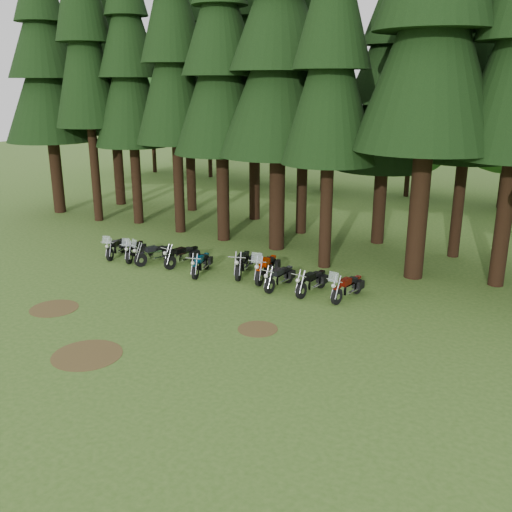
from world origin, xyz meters
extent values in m
plane|color=#385B1D|center=(0.00, 0.00, 0.00)|extent=(120.00, 120.00, 0.00)
cylinder|color=black|center=(-16.20, 9.28, 2.76)|extent=(0.73, 0.73, 5.51)
cone|color=black|center=(-16.20, 9.28, 8.04)|extent=(5.49, 5.49, 6.89)
cone|color=black|center=(-16.20, 9.28, 11.29)|extent=(4.39, 4.39, 5.82)
cylinder|color=black|center=(-12.29, 8.98, 3.39)|extent=(0.52, 0.52, 6.77)
cone|color=black|center=(-12.29, 8.98, 9.88)|extent=(3.92, 3.92, 8.47)
cylinder|color=black|center=(-9.78, 9.82, 2.76)|extent=(0.58, 0.58, 5.53)
cone|color=black|center=(-9.78, 9.82, 8.06)|extent=(4.32, 4.32, 6.91)
cone|color=black|center=(-9.78, 9.82, 11.32)|extent=(3.46, 3.46, 5.83)
cylinder|color=black|center=(-6.29, 9.51, 2.99)|extent=(0.58, 0.58, 5.99)
cone|color=black|center=(-6.29, 9.51, 8.73)|extent=(4.32, 4.32, 7.49)
cylinder|color=black|center=(-3.21, 9.40, 2.78)|extent=(0.66, 0.66, 5.57)
cone|color=black|center=(-3.21, 9.40, 8.12)|extent=(4.95, 4.95, 6.96)
cone|color=black|center=(-3.21, 9.40, 11.40)|extent=(3.96, 3.96, 5.87)
cylinder|color=black|center=(0.07, 9.44, 2.85)|extent=(0.77, 0.77, 5.70)
cone|color=black|center=(0.07, 9.44, 8.31)|extent=(5.81, 5.81, 7.12)
cone|color=black|center=(0.07, 9.44, 11.67)|extent=(4.65, 4.65, 6.01)
cylinder|color=black|center=(3.43, 8.02, 2.85)|extent=(0.55, 0.55, 5.71)
cone|color=black|center=(3.43, 8.02, 8.32)|extent=(4.15, 4.15, 7.14)
cylinder|color=black|center=(7.37, 8.76, 3.31)|extent=(0.80, 0.80, 6.62)
cone|color=black|center=(7.37, 8.76, 9.65)|extent=(5.98, 5.98, 8.27)
cylinder|color=black|center=(10.62, 9.61, 3.17)|extent=(0.64, 0.64, 6.35)
cylinder|color=black|center=(-14.68, 13.25, 2.93)|extent=(0.67, 0.67, 5.87)
cone|color=black|center=(-14.68, 13.25, 8.55)|extent=(5.00, 5.00, 7.33)
cone|color=black|center=(-14.68, 13.25, 12.02)|extent=(4.00, 4.00, 6.19)
cylinder|color=black|center=(-9.26, 14.35, 2.76)|extent=(0.60, 0.60, 5.53)
cone|color=black|center=(-9.26, 14.35, 8.06)|extent=(4.52, 4.52, 6.91)
cone|color=black|center=(-9.26, 14.35, 11.32)|extent=(3.62, 3.62, 5.83)
cylinder|color=black|center=(-4.38, 14.40, 2.78)|extent=(0.65, 0.65, 5.55)
cone|color=black|center=(-4.38, 14.40, 8.10)|extent=(4.85, 4.85, 6.94)
cone|color=black|center=(-4.38, 14.40, 11.38)|extent=(3.88, 3.88, 5.86)
cylinder|color=black|center=(-0.37, 12.94, 2.76)|extent=(0.58, 0.58, 5.52)
cone|color=black|center=(-0.37, 12.94, 8.05)|extent=(4.35, 4.35, 6.90)
cone|color=black|center=(-0.37, 12.94, 11.31)|extent=(3.48, 3.48, 5.83)
cylinder|color=black|center=(4.04, 13.25, 2.35)|extent=(0.66, 0.66, 4.70)
cone|color=black|center=(4.04, 13.25, 6.85)|extent=(4.94, 4.94, 5.87)
cone|color=black|center=(4.04, 13.25, 9.62)|extent=(3.95, 3.95, 4.96)
cone|color=black|center=(4.04, 13.25, 11.82)|extent=(2.77, 2.77, 3.91)
cylinder|color=black|center=(8.07, 12.86, 2.78)|extent=(0.53, 0.53, 5.56)
cone|color=black|center=(8.07, 12.86, 8.11)|extent=(3.94, 3.94, 6.95)
cone|color=black|center=(8.07, 12.86, 11.40)|extent=(3.15, 3.15, 5.87)
cylinder|color=black|center=(-22.46, 25.50, 1.67)|extent=(0.36, 0.36, 3.33)
sphere|color=#316A29|center=(-22.46, 25.50, 6.11)|extent=(7.78, 7.78, 7.78)
sphere|color=#316A29|center=(-21.12, 24.61, 5.33)|extent=(5.55, 5.55, 5.55)
cylinder|color=black|center=(-16.34, 26.00, 1.65)|extent=(0.36, 0.36, 3.29)
sphere|color=#316A29|center=(-16.34, 26.00, 6.04)|extent=(7.69, 7.69, 7.69)
sphere|color=#316A29|center=(-15.02, 25.12, 5.27)|extent=(5.49, 5.49, 5.49)
cylinder|color=black|center=(-10.73, 24.98, 1.40)|extent=(0.36, 0.36, 2.80)
sphere|color=#316A29|center=(-10.73, 24.98, 5.13)|extent=(6.53, 6.53, 6.53)
sphere|color=#316A29|center=(-9.61, 24.23, 4.48)|extent=(4.67, 4.67, 4.67)
cylinder|color=black|center=(-4.99, 25.31, 1.27)|extent=(0.36, 0.36, 2.55)
sphere|color=#316A29|center=(-4.99, 25.31, 4.67)|extent=(5.95, 5.95, 5.95)
sphere|color=#316A29|center=(-3.97, 24.63, 4.08)|extent=(4.25, 4.25, 4.25)
cylinder|color=black|center=(1.32, 26.50, 1.23)|extent=(0.36, 0.36, 2.47)
sphere|color=#316A29|center=(1.32, 26.50, 4.53)|extent=(5.76, 5.76, 5.76)
sphere|color=#316A29|center=(2.30, 25.84, 3.95)|extent=(4.12, 4.12, 4.12)
cylinder|color=black|center=(7.92, 25.96, 1.76)|extent=(0.36, 0.36, 3.52)
sphere|color=#316A29|center=(7.92, 25.96, 6.45)|extent=(8.21, 8.21, 8.21)
cylinder|color=#4C3D1E|center=(-3.00, -2.00, 0.01)|extent=(1.80, 1.80, 0.01)
cylinder|color=#4C3D1E|center=(4.50, 0.50, 0.01)|extent=(1.40, 1.40, 0.01)
cylinder|color=#4C3D1E|center=(1.00, -4.00, 0.01)|extent=(2.20, 2.20, 0.01)
cylinder|color=black|center=(-5.60, 3.41, 0.30)|extent=(0.34, 0.61, 0.60)
cylinder|color=black|center=(-6.11, 4.74, 0.30)|extent=(0.34, 0.61, 0.60)
cube|color=silver|center=(-5.87, 4.12, 0.38)|extent=(0.47, 0.69, 0.31)
cube|color=black|center=(-5.79, 3.92, 0.71)|extent=(0.44, 0.57, 0.22)
cube|color=black|center=(-5.94, 4.31, 0.68)|extent=(0.44, 0.57, 0.11)
cube|color=silver|center=(-5.50, 3.15, 1.12)|extent=(0.40, 0.25, 0.36)
cylinder|color=black|center=(-4.49, 3.56, 0.30)|extent=(0.34, 0.61, 0.61)
cylinder|color=black|center=(-5.02, 4.89, 0.30)|extent=(0.34, 0.61, 0.61)
cube|color=silver|center=(-4.77, 4.27, 0.39)|extent=(0.48, 0.69, 0.31)
cube|color=black|center=(-4.70, 4.07, 0.72)|extent=(0.44, 0.57, 0.22)
cube|color=black|center=(-4.85, 4.46, 0.68)|extent=(0.44, 0.57, 0.11)
cube|color=silver|center=(-4.39, 3.30, 1.12)|extent=(0.40, 0.25, 0.36)
cylinder|color=black|center=(-3.75, 3.53, 0.31)|extent=(0.33, 0.64, 0.63)
cylinder|color=black|center=(-3.27, 4.93, 0.31)|extent=(0.33, 0.64, 0.63)
cube|color=silver|center=(-3.50, 4.27, 0.40)|extent=(0.47, 0.72, 0.32)
cube|color=black|center=(-3.57, 4.07, 0.74)|extent=(0.44, 0.59, 0.23)
cube|color=black|center=(-3.43, 4.48, 0.71)|extent=(0.44, 0.59, 0.11)
cube|color=silver|center=(-3.84, 3.26, 1.16)|extent=(0.42, 0.24, 0.38)
cylinder|color=black|center=(-2.32, 3.93, 0.32)|extent=(0.24, 0.66, 0.64)
cylinder|color=black|center=(-2.08, 5.42, 0.32)|extent=(0.24, 0.66, 0.64)
cube|color=silver|center=(-2.20, 4.72, 0.41)|extent=(0.38, 0.72, 0.33)
cube|color=black|center=(-2.23, 4.50, 0.76)|extent=(0.37, 0.58, 0.23)
cube|color=black|center=(-2.16, 4.94, 0.72)|extent=(0.37, 0.58, 0.12)
cylinder|color=black|center=(-0.53, 3.48, 0.31)|extent=(0.32, 0.64, 0.63)
cylinder|color=black|center=(-0.99, 4.88, 0.31)|extent=(0.32, 0.64, 0.63)
cube|color=silver|center=(-0.77, 4.23, 0.40)|extent=(0.46, 0.72, 0.32)
cube|color=navy|center=(-0.71, 4.02, 0.74)|extent=(0.43, 0.59, 0.23)
cube|color=black|center=(-0.84, 4.44, 0.70)|extent=(0.43, 0.59, 0.11)
cylinder|color=black|center=(1.16, 4.30, 0.35)|extent=(0.39, 0.71, 0.70)
cylinder|color=black|center=(0.57, 5.84, 0.35)|extent=(0.39, 0.71, 0.70)
cube|color=silver|center=(0.85, 5.12, 0.45)|extent=(0.54, 0.80, 0.36)
cube|color=black|center=(0.93, 4.89, 0.83)|extent=(0.51, 0.66, 0.26)
cube|color=black|center=(0.76, 5.35, 0.79)|extent=(0.51, 0.66, 0.13)
cylinder|color=black|center=(2.25, 4.25, 0.36)|extent=(0.29, 0.73, 0.71)
cylinder|color=black|center=(1.93, 5.89, 0.36)|extent=(0.29, 0.73, 0.71)
cube|color=silver|center=(2.08, 5.12, 0.45)|extent=(0.44, 0.80, 0.37)
cube|color=#C72600|center=(2.13, 4.88, 0.84)|extent=(0.43, 0.64, 0.26)
cube|color=black|center=(2.03, 5.36, 0.80)|extent=(0.43, 0.64, 0.13)
cube|color=silver|center=(2.31, 3.93, 1.32)|extent=(0.47, 0.22, 0.43)
cylinder|color=black|center=(3.06, 3.72, 0.32)|extent=(0.16, 0.64, 0.63)
cylinder|color=black|center=(3.12, 5.20, 0.32)|extent=(0.16, 0.64, 0.63)
cube|color=silver|center=(3.09, 4.50, 0.40)|extent=(0.30, 0.68, 0.33)
cube|color=black|center=(3.08, 4.28, 0.75)|extent=(0.31, 0.54, 0.23)
cube|color=black|center=(3.10, 4.72, 0.71)|extent=(0.31, 0.54, 0.11)
cylinder|color=black|center=(4.41, 3.88, 0.32)|extent=(0.19, 0.65, 0.64)
cylinder|color=black|center=(4.55, 5.38, 0.32)|extent=(0.19, 0.65, 0.64)
cube|color=silver|center=(4.49, 4.68, 0.41)|extent=(0.33, 0.70, 0.33)
cube|color=black|center=(4.47, 4.46, 0.76)|extent=(0.34, 0.56, 0.23)
cube|color=black|center=(4.51, 4.90, 0.72)|extent=(0.34, 0.56, 0.12)
cylinder|color=black|center=(5.85, 4.05, 0.32)|extent=(0.22, 0.65, 0.64)
cylinder|color=black|center=(6.06, 5.54, 0.32)|extent=(0.22, 0.65, 0.64)
cube|color=silver|center=(5.96, 4.85, 0.41)|extent=(0.36, 0.71, 0.33)
cube|color=#600E06|center=(5.93, 4.63, 0.76)|extent=(0.36, 0.57, 0.23)
cube|color=black|center=(6.00, 5.07, 0.72)|extent=(0.36, 0.57, 0.12)
cube|color=silver|center=(5.81, 3.76, 1.18)|extent=(0.42, 0.18, 0.38)
camera|label=1|loc=(14.05, -14.86, 8.21)|focal=40.00mm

